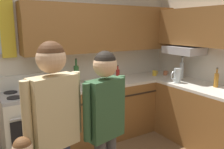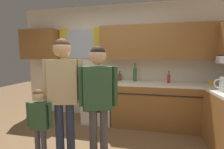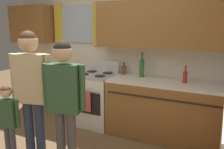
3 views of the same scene
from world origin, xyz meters
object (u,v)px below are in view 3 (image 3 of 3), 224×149
stove_oven (96,98)px  bottle_squat_brown (124,70)px  bottle_wine_green (142,68)px  adult_holding_child (31,84)px  bottle_sauce_red (185,77)px  adult_in_plaid (64,94)px  small_child (8,116)px

stove_oven → bottle_squat_brown: 0.70m
bottle_wine_green → adult_holding_child: size_ratio=0.24×
bottle_sauce_red → adult_in_plaid: adult_in_plaid is taller
bottle_sauce_red → bottle_squat_brown: 1.04m
bottle_wine_green → adult_in_plaid: size_ratio=0.25×
bottle_wine_green → adult_holding_child: 1.74m
bottle_squat_brown → adult_in_plaid: adult_in_plaid is taller
adult_holding_child → bottle_sauce_red: bearing=43.2°
bottle_squat_brown → bottle_wine_green: bearing=-11.4°
stove_oven → bottle_sauce_red: 1.55m
stove_oven → bottle_wine_green: bearing=8.5°
stove_oven → bottle_wine_green: size_ratio=2.79×
stove_oven → small_child: stove_oven is taller
bottle_squat_brown → adult_holding_child: bearing=-107.3°
bottle_sauce_red → small_child: size_ratio=0.24×
bottle_squat_brown → small_child: (-0.77, -1.73, -0.33)m
bottle_squat_brown → small_child: bottle_squat_brown is taller
small_child → stove_oven: bearing=77.8°
bottle_wine_green → bottle_sauce_red: (0.68, -0.09, -0.06)m
bottle_squat_brown → adult_in_plaid: (-0.02, -1.58, 0.00)m
bottle_squat_brown → adult_in_plaid: bearing=-90.9°
bottle_squat_brown → bottle_sauce_red: bearing=-9.0°
bottle_sauce_red → adult_in_plaid: bearing=-126.6°
stove_oven → adult_holding_child: 1.52m
small_child → adult_in_plaid: bearing=11.6°
bottle_wine_green → bottle_squat_brown: 0.36m
small_child → bottle_squat_brown: bearing=66.1°
adult_holding_child → adult_in_plaid: adult_holding_child is taller
adult_in_plaid → small_child: 0.83m
adult_holding_child → adult_in_plaid: (0.47, 0.01, -0.06)m
bottle_squat_brown → adult_in_plaid: 1.58m
bottle_squat_brown → small_child: 1.92m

